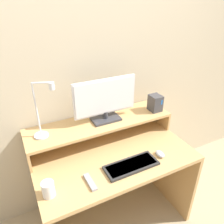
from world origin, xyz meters
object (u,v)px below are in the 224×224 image
(monitor, at_px, (105,100))
(mouse, at_px, (160,154))
(keyboard, at_px, (131,165))
(mug, at_px, (48,189))
(router_dock, at_px, (155,103))
(desk_lamp, at_px, (43,115))
(remote_control, at_px, (90,182))

(monitor, xyz_separation_m, mouse, (0.26, -0.42, -0.33))
(keyboard, relative_size, mug, 3.81)
(monitor, height_order, router_dock, monitor)
(desk_lamp, distance_m, mouse, 0.91)
(monitor, bearing_deg, keyboard, -89.64)
(desk_lamp, bearing_deg, router_dock, -1.93)
(router_dock, xyz_separation_m, mug, (-1.04, -0.36, -0.19))
(mug, bearing_deg, monitor, 35.30)
(monitor, bearing_deg, mug, -144.70)
(monitor, bearing_deg, router_dock, -5.94)
(monitor, height_order, desk_lamp, desk_lamp)
(monitor, xyz_separation_m, keyboard, (0.00, -0.42, -0.34))
(mouse, xyz_separation_m, mug, (-0.83, 0.01, 0.03))
(mug, bearing_deg, keyboard, -0.99)
(keyboard, bearing_deg, router_dock, 38.96)
(monitor, distance_m, remote_control, 0.63)
(keyboard, height_order, remote_control, keyboard)
(router_dock, relative_size, keyboard, 0.37)
(monitor, xyz_separation_m, router_dock, (0.46, -0.05, -0.11))
(monitor, bearing_deg, mouse, -58.24)
(monitor, height_order, mouse, monitor)
(mouse, bearing_deg, router_dock, 60.99)
(desk_lamp, relative_size, mug, 4.06)
(keyboard, relative_size, remote_control, 2.52)
(monitor, xyz_separation_m, desk_lamp, (-0.49, -0.02, -0.01))
(remote_control, height_order, mug, mug)
(keyboard, bearing_deg, mug, 179.01)
(mug, bearing_deg, router_dock, 19.16)
(desk_lamp, xyz_separation_m, remote_control, (0.17, -0.41, -0.33))
(desk_lamp, relative_size, remote_control, 2.68)
(monitor, distance_m, mouse, 0.59)
(router_dock, height_order, mouse, router_dock)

